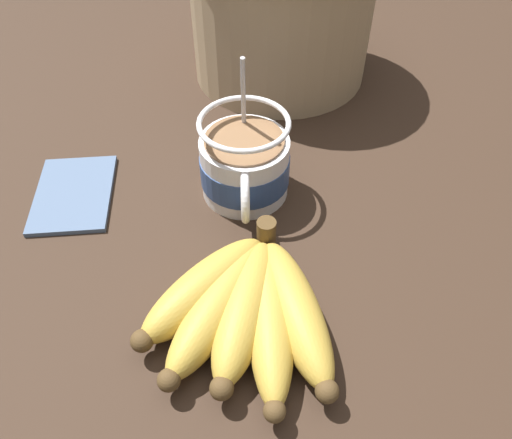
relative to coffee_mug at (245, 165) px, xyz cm
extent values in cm
cube|color=#332319|center=(6.04, -1.01, -5.92)|extent=(125.09, 125.09, 3.89)
cylinder|color=silver|center=(-0.12, 0.00, -0.36)|extent=(9.98, 9.98, 7.23)
cylinder|color=navy|center=(-0.12, 0.00, -0.61)|extent=(10.18, 10.18, 3.37)
torus|color=silver|center=(5.80, 0.00, 0.84)|extent=(5.52, 0.90, 5.52)
cylinder|color=#846042|center=(-0.12, 0.00, 3.36)|extent=(8.78, 8.78, 0.40)
torus|color=silver|center=(-0.12, 0.00, 5.65)|extent=(9.98, 9.98, 0.60)
cylinder|color=#B2B2B7|center=(-3.02, 0.00, 4.80)|extent=(2.80, 0.50, 14.63)
ellipsoid|color=#B2B2B7|center=(-1.87, 0.00, -2.47)|extent=(3.00, 2.00, 0.80)
cylinder|color=#4C381E|center=(9.32, 2.06, -1.00)|extent=(2.00, 2.00, 3.00)
ellipsoid|color=#B79338|center=(15.47, -3.88, -1.70)|extent=(14.01, 13.75, 4.54)
sphere|color=#4C381E|center=(20.90, -9.12, -1.70)|extent=(2.04, 2.04, 2.04)
ellipsoid|color=#B79338|center=(17.35, -2.46, -1.78)|extent=(16.45, 11.88, 4.38)
sphere|color=#4C381E|center=(24.50, -6.50, -1.78)|extent=(1.97, 1.97, 1.97)
ellipsoid|color=#B79338|center=(17.81, -0.19, -1.73)|extent=(16.18, 8.32, 4.49)
sphere|color=#4C381E|center=(25.32, -2.18, -1.73)|extent=(2.02, 2.02, 2.02)
ellipsoid|color=#B79338|center=(18.77, 2.02, -1.91)|extent=(16.91, 4.21, 4.13)
sphere|color=#4C381E|center=(27.22, 1.98, -1.91)|extent=(1.86, 1.86, 1.86)
ellipsoid|color=#B79338|center=(18.04, 4.29, -1.76)|extent=(16.59, 8.25, 4.43)
sphere|color=#4C381E|center=(25.79, 6.27, -1.76)|extent=(1.99, 1.99, 1.99)
cylinder|color=tan|center=(-26.57, 5.58, 5.11)|extent=(25.47, 25.47, 18.16)
cube|color=slate|center=(0.33, -20.05, -3.67)|extent=(12.92, 9.43, 0.60)
camera|label=1|loc=(42.80, 0.12, 36.79)|focal=35.00mm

